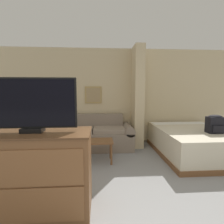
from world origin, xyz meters
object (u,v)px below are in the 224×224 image
object	(u,v)px
table_lamp	(45,115)
tv_dresser	(35,173)
tv	(31,105)
coffee_table	(94,143)
backpack	(215,124)
couch	(93,136)
bed	(193,142)

from	to	relation	value
table_lamp	tv_dresser	size ratio (longest dim) A/B	0.32
tv_dresser	tv	bearing A→B (deg)	90.00
coffee_table	backpack	size ratio (longest dim) A/B	2.06
tv	coffee_table	bearing A→B (deg)	66.37
tv	couch	bearing A→B (deg)	75.98
coffee_table	bed	bearing A→B (deg)	6.86
bed	backpack	bearing A→B (deg)	-57.34
couch	bed	world-z (taller)	couch
coffee_table	tv	world-z (taller)	tv
table_lamp	bed	xyz separation A→B (m)	(3.48, -0.57, -0.57)
table_lamp	tv	size ratio (longest dim) A/B	0.41
couch	bed	xyz separation A→B (m)	(2.31, -0.63, -0.02)
backpack	coffee_table	bearing A→B (deg)	177.75
couch	coffee_table	world-z (taller)	couch
tv	bed	world-z (taller)	tv
couch	bed	size ratio (longest dim) A/B	0.99
coffee_table	table_lamp	xyz separation A→B (m)	(-1.22, 0.84, 0.48)
coffee_table	tv_dresser	bearing A→B (deg)	-113.61
tv	table_lamp	bearing A→B (deg)	104.04
couch	tv	distance (m)	2.64
tv_dresser	coffee_table	bearing A→B (deg)	66.39
backpack	tv_dresser	bearing A→B (deg)	-156.37
coffee_table	table_lamp	distance (m)	1.56
table_lamp	backpack	size ratio (longest dim) A/B	1.11
table_lamp	backpack	distance (m)	3.84
tv	backpack	size ratio (longest dim) A/B	2.70
couch	table_lamp	distance (m)	1.30
tv_dresser	backpack	size ratio (longest dim) A/B	3.51
bed	backpack	xyz separation A→B (m)	(0.24, -0.37, 0.49)
bed	coffee_table	bearing A→B (deg)	-173.14
couch	tv	bearing A→B (deg)	-104.02
couch	backpack	size ratio (longest dim) A/B	5.37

